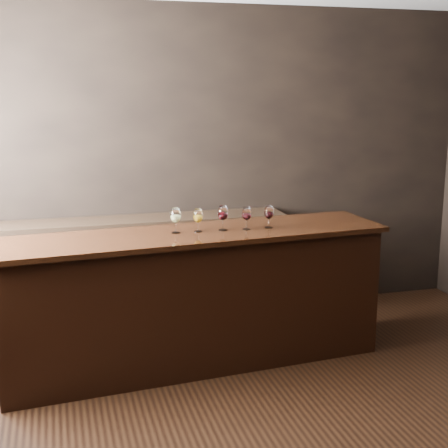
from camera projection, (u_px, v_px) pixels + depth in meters
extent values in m
plane|color=black|center=(296.00, 433.00, 3.83)|extent=(5.00, 5.00, 0.00)
cube|color=black|center=(207.00, 164.00, 5.65)|extent=(5.00, 0.02, 2.80)
cube|color=black|center=(194.00, 301.00, 4.71)|extent=(2.88, 0.85, 1.00)
cube|color=black|center=(193.00, 235.00, 4.60)|extent=(2.98, 0.92, 0.04)
cube|color=black|center=(132.00, 273.00, 5.45)|extent=(2.72, 0.40, 0.98)
cylinder|color=white|center=(176.00, 232.00, 4.59)|extent=(0.07, 0.07, 0.00)
cylinder|color=white|center=(176.00, 228.00, 4.58)|extent=(0.01, 0.01, 0.07)
ellipsoid|color=white|center=(176.00, 215.00, 4.56)|extent=(0.08, 0.08, 0.11)
cylinder|color=white|center=(175.00, 209.00, 4.55)|extent=(0.06, 0.06, 0.01)
ellipsoid|color=#D1D27B|center=(176.00, 218.00, 4.56)|extent=(0.06, 0.06, 0.05)
cylinder|color=white|center=(198.00, 231.00, 4.62)|extent=(0.06, 0.06, 0.00)
cylinder|color=white|center=(198.00, 227.00, 4.62)|extent=(0.01, 0.01, 0.06)
ellipsoid|color=white|center=(198.00, 216.00, 4.60)|extent=(0.07, 0.07, 0.10)
cylinder|color=white|center=(198.00, 210.00, 4.59)|extent=(0.05, 0.05, 0.01)
ellipsoid|color=orange|center=(198.00, 218.00, 4.60)|extent=(0.06, 0.06, 0.05)
cylinder|color=white|center=(223.00, 230.00, 4.68)|extent=(0.07, 0.07, 0.00)
cylinder|color=white|center=(223.00, 225.00, 4.67)|extent=(0.01, 0.01, 0.07)
ellipsoid|color=white|center=(223.00, 213.00, 4.65)|extent=(0.08, 0.08, 0.11)
cylinder|color=white|center=(223.00, 206.00, 4.64)|extent=(0.06, 0.06, 0.01)
ellipsoid|color=black|center=(223.00, 215.00, 4.65)|extent=(0.06, 0.06, 0.05)
cylinder|color=white|center=(247.00, 229.00, 4.70)|extent=(0.06, 0.06, 0.00)
cylinder|color=white|center=(247.00, 225.00, 4.69)|extent=(0.01, 0.01, 0.06)
ellipsoid|color=white|center=(247.00, 214.00, 4.68)|extent=(0.07, 0.07, 0.10)
cylinder|color=white|center=(247.00, 208.00, 4.67)|extent=(0.05, 0.05, 0.01)
ellipsoid|color=black|center=(247.00, 216.00, 4.68)|extent=(0.06, 0.06, 0.05)
cylinder|color=white|center=(269.00, 227.00, 4.75)|extent=(0.06, 0.06, 0.00)
cylinder|color=white|center=(269.00, 223.00, 4.75)|extent=(0.01, 0.01, 0.07)
ellipsoid|color=white|center=(269.00, 212.00, 4.73)|extent=(0.07, 0.07, 0.10)
cylinder|color=white|center=(269.00, 206.00, 4.72)|extent=(0.05, 0.05, 0.01)
ellipsoid|color=black|center=(269.00, 214.00, 4.73)|extent=(0.06, 0.06, 0.05)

